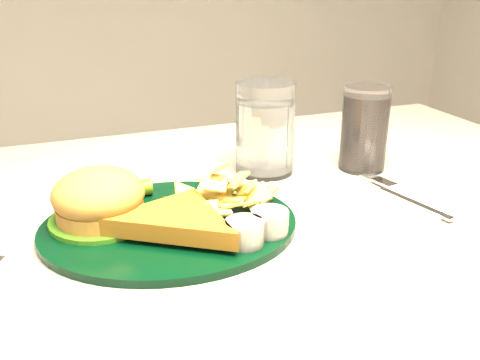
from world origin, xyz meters
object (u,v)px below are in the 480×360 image
object	(u,v)px
fork_napkin	(410,201)
water_glass	(265,128)
dinner_plate	(168,203)
cola_glass	(364,128)

from	to	relation	value
fork_napkin	water_glass	bearing A→B (deg)	113.95
dinner_plate	cola_glass	xyz separation A→B (m)	(0.32, 0.09, 0.03)
cola_glass	water_glass	bearing A→B (deg)	164.61
dinner_plate	fork_napkin	size ratio (longest dim) A/B	2.03
water_glass	dinner_plate	bearing A→B (deg)	-143.15
cola_glass	fork_napkin	bearing A→B (deg)	-95.51
dinner_plate	cola_glass	world-z (taller)	cola_glass
dinner_plate	water_glass	distance (m)	0.22
dinner_plate	fork_napkin	world-z (taller)	dinner_plate
dinner_plate	fork_napkin	bearing A→B (deg)	0.90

